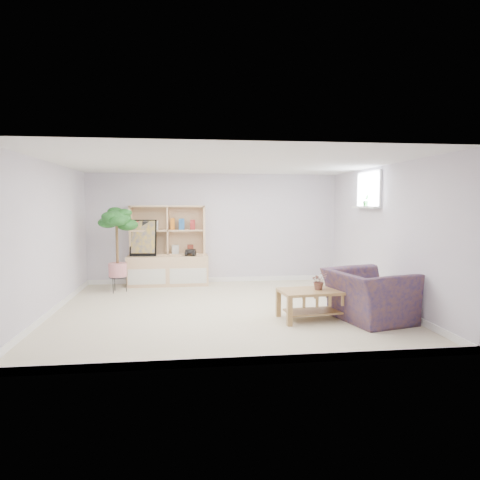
{
  "coord_description": "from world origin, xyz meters",
  "views": [
    {
      "loc": [
        -0.61,
        -6.95,
        1.75
      ],
      "look_at": [
        0.28,
        0.17,
        1.13
      ],
      "focal_mm": 32.0,
      "sensor_mm": 36.0,
      "label": 1
    }
  ],
  "objects": [
    {
      "name": "ceiling",
      "position": [
        0.0,
        0.0,
        2.4
      ],
      "size": [
        5.5,
        5.0,
        0.01
      ],
      "primitive_type": "cube",
      "color": "white",
      "rests_on": "walls"
    },
    {
      "name": "sill_plant",
      "position": [
        2.67,
        0.6,
        1.81
      ],
      "size": [
        0.12,
        0.1,
        0.21
      ],
      "primitive_type": "imported",
      "rotation": [
        0.0,
        0.0,
        -0.02
      ],
      "color": "#0F4915",
      "rests_on": "window_sill"
    },
    {
      "name": "baseboard",
      "position": [
        0.0,
        0.0,
        0.05
      ],
      "size": [
        5.5,
        5.0,
        0.1
      ],
      "primitive_type": null,
      "color": "white",
      "rests_on": "floor"
    },
    {
      "name": "armchair",
      "position": [
        2.08,
        -0.95,
        0.43
      ],
      "size": [
        1.26,
        1.37,
        0.86
      ],
      "primitive_type": "imported",
      "rotation": [
        0.0,
        0.0,
        1.81
      ],
      "color": "navy",
      "rests_on": "floor"
    },
    {
      "name": "walls",
      "position": [
        0.0,
        0.0,
        1.2
      ],
      "size": [
        5.51,
        5.01,
        2.4
      ],
      "color": "silver",
      "rests_on": "floor"
    },
    {
      "name": "coffee_table",
      "position": [
        1.32,
        -0.78,
        0.23
      ],
      "size": [
        1.15,
        0.7,
        0.45
      ],
      "primitive_type": null,
      "rotation": [
        0.0,
        0.0,
        0.1
      ],
      "color": "#997446",
      "rests_on": "floor"
    },
    {
      "name": "floor",
      "position": [
        0.0,
        0.0,
        0.0
      ],
      "size": [
        5.5,
        5.0,
        0.01
      ],
      "primitive_type": "cube",
      "color": "beige",
      "rests_on": "ground"
    },
    {
      "name": "table_plant",
      "position": [
        1.37,
        -0.77,
        0.58
      ],
      "size": [
        0.27,
        0.25,
        0.27
      ],
      "primitive_type": "imported",
      "rotation": [
        0.0,
        0.0,
        0.17
      ],
      "color": "#185019",
      "rests_on": "coffee_table"
    },
    {
      "name": "poster",
      "position": [
        -1.52,
        2.19,
        1.02
      ],
      "size": [
        0.57,
        0.19,
        0.77
      ],
      "primitive_type": null,
      "rotation": [
        0.0,
        0.0,
        -0.11
      ],
      "color": "yellow",
      "rests_on": "storage_unit"
    },
    {
      "name": "window_sill",
      "position": [
        2.67,
        0.6,
        1.68
      ],
      "size": [
        0.14,
        1.0,
        0.04
      ],
      "primitive_type": "cube",
      "color": "white",
      "rests_on": "walls"
    },
    {
      "name": "toy_truck",
      "position": [
        -0.54,
        2.13,
        0.72
      ],
      "size": [
        0.33,
        0.25,
        0.16
      ],
      "primitive_type": null,
      "rotation": [
        0.0,
        0.0,
        -0.18
      ],
      "color": "black",
      "rests_on": "storage_unit"
    },
    {
      "name": "window",
      "position": [
        2.73,
        0.6,
        2.0
      ],
      "size": [
        0.1,
        0.98,
        0.68
      ],
      "primitive_type": null,
      "color": "#CAE0FF",
      "rests_on": "walls"
    },
    {
      "name": "storage_unit",
      "position": [
        -1.02,
        2.24,
        0.85
      ],
      "size": [
        1.7,
        0.58,
        1.7
      ],
      "primitive_type": null,
      "color": "tan",
      "rests_on": "floor"
    },
    {
      "name": "floor_tree",
      "position": [
        -1.97,
        1.63,
        0.84
      ],
      "size": [
        0.65,
        0.65,
        1.68
      ],
      "primitive_type": null,
      "rotation": [
        0.0,
        0.0,
        0.04
      ],
      "color": "#0F4915",
      "rests_on": "floor"
    }
  ]
}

